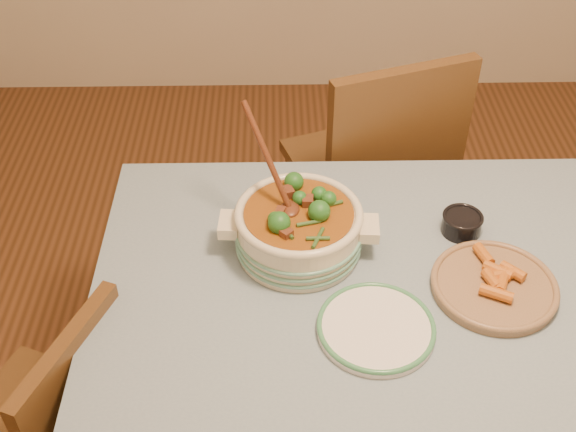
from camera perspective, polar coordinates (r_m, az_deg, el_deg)
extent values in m
cube|color=brown|center=(1.72, 13.01, -7.32)|extent=(1.60, 1.00, 0.05)
cube|color=#8097A7|center=(1.70, 13.15, -6.69)|extent=(1.68, 1.08, 0.01)
cylinder|color=brown|center=(2.26, -9.09, -5.86)|extent=(0.07, 0.07, 0.70)
cylinder|color=beige|center=(1.73, 0.85, -1.26)|extent=(0.31, 0.31, 0.12)
torus|color=beige|center=(1.69, 0.86, 0.20)|extent=(0.30, 0.30, 0.02)
cube|color=beige|center=(1.73, 6.40, -0.98)|extent=(0.05, 0.08, 0.03)
cube|color=beige|center=(1.73, -4.68, -0.67)|extent=(0.05, 0.08, 0.03)
cylinder|color=#925315|center=(1.70, 0.86, 0.01)|extent=(0.26, 0.26, 0.02)
cylinder|color=white|center=(1.60, 6.96, -8.81)|extent=(0.32, 0.32, 0.02)
torus|color=#408E5C|center=(1.59, 6.99, -8.63)|extent=(0.26, 0.26, 0.01)
cylinder|color=black|center=(1.85, 13.56, -0.63)|extent=(0.10, 0.10, 0.05)
torus|color=black|center=(1.84, 13.67, -0.06)|extent=(0.10, 0.10, 0.01)
cylinder|color=black|center=(1.85, 13.63, -0.29)|extent=(0.08, 0.08, 0.01)
cylinder|color=#9D7C57|center=(1.73, 15.95, -5.42)|extent=(0.36, 0.36, 0.02)
torus|color=#9D7C57|center=(1.73, 16.01, -5.19)|extent=(0.29, 0.29, 0.02)
cube|color=brown|center=(2.48, 6.05, 3.82)|extent=(0.58, 0.58, 0.04)
cube|color=brown|center=(2.20, 8.74, 5.85)|extent=(0.44, 0.19, 0.49)
cylinder|color=brown|center=(2.84, 7.64, 2.92)|extent=(0.04, 0.04, 0.49)
cylinder|color=brown|center=(2.71, 0.23, 1.20)|extent=(0.04, 0.04, 0.49)
cylinder|color=brown|center=(2.59, 11.40, -2.10)|extent=(0.04, 0.04, 0.49)
cylinder|color=brown|center=(2.45, 3.41, -4.28)|extent=(0.04, 0.04, 0.49)
cube|color=brown|center=(1.98, -19.15, -15.34)|extent=(0.48, 0.48, 0.04)
cube|color=brown|center=(1.75, -16.10, -13.68)|extent=(0.17, 0.36, 0.40)
cylinder|color=brown|center=(2.28, -18.97, -13.74)|extent=(0.04, 0.04, 0.40)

